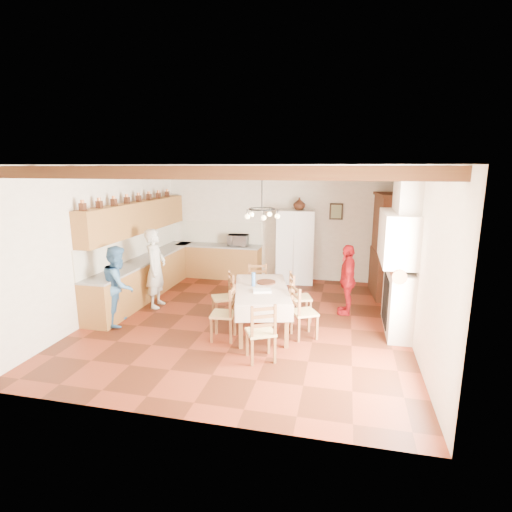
# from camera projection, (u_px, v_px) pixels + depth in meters

# --- Properties ---
(floor) EXTENTS (6.00, 6.50, 0.02)m
(floor) POSITION_uv_depth(u_px,v_px,m) (248.00, 321.00, 7.90)
(floor) COLOR #451B0E
(floor) RESTS_ON ground
(ceiling) EXTENTS (6.00, 6.50, 0.02)m
(ceiling) POSITION_uv_depth(u_px,v_px,m) (247.00, 165.00, 7.24)
(ceiling) COLOR white
(ceiling) RESTS_ON ground
(wall_back) EXTENTS (6.00, 0.02, 3.00)m
(wall_back) POSITION_uv_depth(u_px,v_px,m) (277.00, 223.00, 10.67)
(wall_back) COLOR beige
(wall_back) RESTS_ON ground
(wall_front) EXTENTS (6.00, 0.02, 3.00)m
(wall_front) POSITION_uv_depth(u_px,v_px,m) (177.00, 302.00, 4.47)
(wall_front) COLOR beige
(wall_front) RESTS_ON ground
(wall_left) EXTENTS (0.02, 6.50, 3.00)m
(wall_left) POSITION_uv_depth(u_px,v_px,m) (106.00, 240.00, 8.22)
(wall_left) COLOR beige
(wall_left) RESTS_ON ground
(wall_right) EXTENTS (0.02, 6.50, 3.00)m
(wall_right) POSITION_uv_depth(u_px,v_px,m) (416.00, 254.00, 6.92)
(wall_right) COLOR beige
(wall_right) RESTS_ON ground
(ceiling_beams) EXTENTS (6.00, 6.30, 0.16)m
(ceiling_beams) POSITION_uv_depth(u_px,v_px,m) (247.00, 170.00, 7.26)
(ceiling_beams) COLOR #3C1B10
(ceiling_beams) RESTS_ON ground
(lower_cabinets_left) EXTENTS (0.60, 4.30, 0.86)m
(lower_cabinets_left) POSITION_uv_depth(u_px,v_px,m) (147.00, 277.00, 9.38)
(lower_cabinets_left) COLOR brown
(lower_cabinets_left) RESTS_ON ground
(lower_cabinets_back) EXTENTS (2.30, 0.60, 0.86)m
(lower_cabinets_back) POSITION_uv_depth(u_px,v_px,m) (219.00, 262.00, 10.94)
(lower_cabinets_back) COLOR brown
(lower_cabinets_back) RESTS_ON ground
(countertop_left) EXTENTS (0.62, 4.30, 0.04)m
(countertop_left) POSITION_uv_depth(u_px,v_px,m) (146.00, 259.00, 9.29)
(countertop_left) COLOR gray
(countertop_left) RESTS_ON lower_cabinets_left
(countertop_back) EXTENTS (2.34, 0.62, 0.04)m
(countertop_back) POSITION_uv_depth(u_px,v_px,m) (218.00, 245.00, 10.85)
(countertop_back) COLOR gray
(countertop_back) RESTS_ON lower_cabinets_back
(backsplash_left) EXTENTS (0.03, 4.30, 0.60)m
(backsplash_left) POSITION_uv_depth(u_px,v_px,m) (134.00, 245.00, 9.28)
(backsplash_left) COLOR silver
(backsplash_left) RESTS_ON ground
(backsplash_back) EXTENTS (2.30, 0.03, 0.60)m
(backsplash_back) POSITION_uv_depth(u_px,v_px,m) (221.00, 232.00, 11.05)
(backsplash_back) COLOR silver
(backsplash_back) RESTS_ON ground
(upper_cabinets) EXTENTS (0.35, 4.20, 0.70)m
(upper_cabinets) POSITION_uv_depth(u_px,v_px,m) (138.00, 217.00, 9.10)
(upper_cabinets) COLOR brown
(upper_cabinets) RESTS_ON ground
(fireplace) EXTENTS (0.56, 1.60, 2.80)m
(fireplace) POSITION_uv_depth(u_px,v_px,m) (396.00, 256.00, 7.19)
(fireplace) COLOR beige
(fireplace) RESTS_ON ground
(wall_picture) EXTENTS (0.34, 0.03, 0.42)m
(wall_picture) POSITION_uv_depth(u_px,v_px,m) (336.00, 212.00, 10.23)
(wall_picture) COLOR black
(wall_picture) RESTS_ON ground
(refrigerator) EXTENTS (1.00, 0.84, 1.90)m
(refrigerator) POSITION_uv_depth(u_px,v_px,m) (295.00, 246.00, 10.41)
(refrigerator) COLOR white
(refrigerator) RESTS_ON floor
(hutch) EXTENTS (0.67, 1.36, 2.39)m
(hutch) POSITION_uv_depth(u_px,v_px,m) (387.00, 245.00, 9.23)
(hutch) COLOR #351F10
(hutch) RESTS_ON floor
(dining_table) EXTENTS (1.37, 2.02, 0.81)m
(dining_table) POSITION_uv_depth(u_px,v_px,m) (262.00, 292.00, 7.35)
(dining_table) COLOR beige
(dining_table) RESTS_ON floor
(chandelier) EXTENTS (0.47, 0.47, 0.03)m
(chandelier) POSITION_uv_depth(u_px,v_px,m) (262.00, 209.00, 7.01)
(chandelier) COLOR black
(chandelier) RESTS_ON ground
(chair_left_near) EXTENTS (0.43, 0.45, 0.96)m
(chair_left_near) POSITION_uv_depth(u_px,v_px,m) (223.00, 313.00, 6.96)
(chair_left_near) COLOR brown
(chair_left_near) RESTS_ON floor
(chair_left_far) EXTENTS (0.55, 0.56, 0.96)m
(chair_left_far) POSITION_uv_depth(u_px,v_px,m) (223.00, 297.00, 7.83)
(chair_left_far) COLOR brown
(chair_left_far) RESTS_ON floor
(chair_right_near) EXTENTS (0.55, 0.56, 0.96)m
(chair_right_near) POSITION_uv_depth(u_px,v_px,m) (304.00, 311.00, 7.04)
(chair_right_near) COLOR brown
(chair_right_near) RESTS_ON floor
(chair_right_far) EXTENTS (0.51, 0.52, 0.96)m
(chair_right_far) POSITION_uv_depth(u_px,v_px,m) (300.00, 297.00, 7.85)
(chair_right_far) COLOR brown
(chair_right_far) RESTS_ON floor
(chair_end_near) EXTENTS (0.56, 0.55, 0.96)m
(chair_end_near) POSITION_uv_depth(u_px,v_px,m) (261.00, 331.00, 6.20)
(chair_end_near) COLOR brown
(chair_end_near) RESTS_ON floor
(chair_end_far) EXTENTS (0.48, 0.47, 0.96)m
(chair_end_far) POSITION_uv_depth(u_px,v_px,m) (257.00, 287.00, 8.45)
(chair_end_far) COLOR brown
(chair_end_far) RESTS_ON floor
(person_man) EXTENTS (0.47, 0.66, 1.70)m
(person_man) POSITION_uv_depth(u_px,v_px,m) (156.00, 268.00, 8.53)
(person_man) COLOR beige
(person_man) RESTS_ON floor
(person_woman_blue) EXTENTS (0.78, 0.88, 1.53)m
(person_woman_blue) POSITION_uv_depth(u_px,v_px,m) (119.00, 285.00, 7.61)
(person_woman_blue) COLOR teal
(person_woman_blue) RESTS_ON floor
(person_woman_red) EXTENTS (0.37, 0.86, 1.45)m
(person_woman_red) POSITION_uv_depth(u_px,v_px,m) (347.00, 279.00, 8.14)
(person_woman_red) COLOR #A11015
(person_woman_red) RESTS_ON floor
(microwave) EXTENTS (0.56, 0.40, 0.30)m
(microwave) POSITION_uv_depth(u_px,v_px,m) (238.00, 240.00, 10.69)
(microwave) COLOR silver
(microwave) RESTS_ON countertop_back
(fridge_vase) EXTENTS (0.38, 0.38, 0.32)m
(fridge_vase) POSITION_uv_depth(u_px,v_px,m) (299.00, 204.00, 10.15)
(fridge_vase) COLOR #351F10
(fridge_vase) RESTS_ON refrigerator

